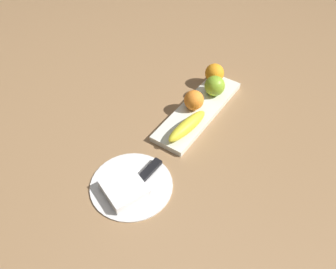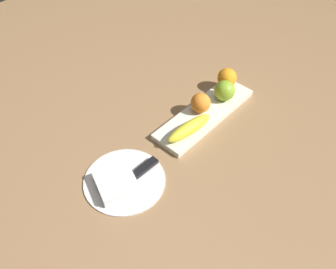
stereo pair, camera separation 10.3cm
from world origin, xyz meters
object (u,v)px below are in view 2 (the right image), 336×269
at_px(orange_near_banana, 227,78).
at_px(knife, 140,171).
at_px(banana, 189,128).
at_px(dinner_plate, 124,180).
at_px(apple, 225,91).
at_px(folded_napkin, 116,183).
at_px(orange_near_apple, 201,103).
at_px(fruit_tray, 205,114).

relative_size(orange_near_banana, knife, 0.37).
distance_m(banana, dinner_plate, 0.25).
relative_size(apple, dinner_plate, 0.30).
height_order(apple, folded_napkin, apple).
bearing_deg(folded_napkin, orange_near_apple, -177.64).
xyz_separation_m(banana, dinner_plate, (0.25, -0.02, -0.04)).
distance_m(apple, banana, 0.20).
relative_size(fruit_tray, orange_near_apple, 6.02).
xyz_separation_m(folded_napkin, knife, (-0.08, 0.02, -0.01)).
bearing_deg(orange_near_banana, banana, 11.36).
distance_m(fruit_tray, banana, 0.12).
bearing_deg(fruit_tray, folded_napkin, -0.00).
xyz_separation_m(dinner_plate, folded_napkin, (0.03, -0.00, 0.02)).
height_order(fruit_tray, apple, apple).
height_order(fruit_tray, banana, banana).
height_order(orange_near_apple, knife, orange_near_apple).
relative_size(orange_near_apple, orange_near_banana, 0.97).
relative_size(banana, folded_napkin, 1.58).
bearing_deg(banana, dinner_plate, -178.13).
bearing_deg(banana, fruit_tray, 19.20).
bearing_deg(banana, knife, -174.89).
bearing_deg(fruit_tray, apple, 176.50).
height_order(banana, folded_napkin, banana).
bearing_deg(fruit_tray, banana, 12.01).
bearing_deg(dinner_plate, knife, 161.24).
relative_size(fruit_tray, banana, 2.32).
height_order(orange_near_banana, knife, orange_near_banana).
relative_size(fruit_tray, orange_near_banana, 5.84).
height_order(orange_near_banana, dinner_plate, orange_near_banana).
xyz_separation_m(banana, orange_near_banana, (-0.26, -0.05, 0.01)).
relative_size(banana, orange_near_banana, 2.51).
relative_size(banana, dinner_plate, 0.74).
height_order(banana, orange_near_apple, orange_near_apple).
bearing_deg(orange_near_banana, knife, 5.60).
bearing_deg(banana, folded_napkin, -177.59).
bearing_deg(orange_near_banana, dinner_plate, 3.34).
bearing_deg(knife, orange_near_banana, -172.55).
relative_size(banana, orange_near_apple, 2.59).
height_order(apple, knife, apple).
relative_size(apple, knife, 0.38).
bearing_deg(dinner_plate, orange_near_apple, -177.44).
distance_m(apple, folded_napkin, 0.48).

